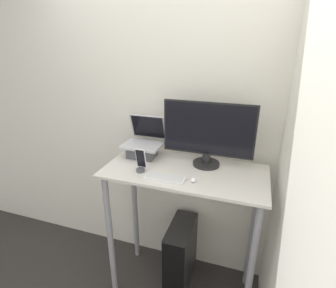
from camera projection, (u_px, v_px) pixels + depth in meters
The scene contains 9 objects.
wall_back at pixel (197, 130), 2.07m from camera, with size 6.00×0.05×2.60m.
wall_side_right at pixel (295, 180), 1.33m from camera, with size 0.05×6.00×2.60m.
desk at pixel (184, 200), 1.92m from camera, with size 1.13×0.54×1.12m.
laptop at pixel (143, 146), 2.02m from camera, with size 0.29×0.27×0.30m.
monitor at pixel (208, 135), 1.82m from camera, with size 0.64×0.19×0.46m.
keyboard at pixel (165, 178), 1.70m from camera, with size 0.27×0.09×0.02m.
mouse at pixel (193, 180), 1.67m from camera, with size 0.04×0.06×0.03m.
cell_phone at pixel (141, 163), 1.79m from camera, with size 0.07×0.06×0.17m.
computer_tower at pixel (180, 254), 2.20m from camera, with size 0.19×0.43×0.57m.
Camera 1 is at (0.41, -1.31, 1.96)m, focal length 28.00 mm.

